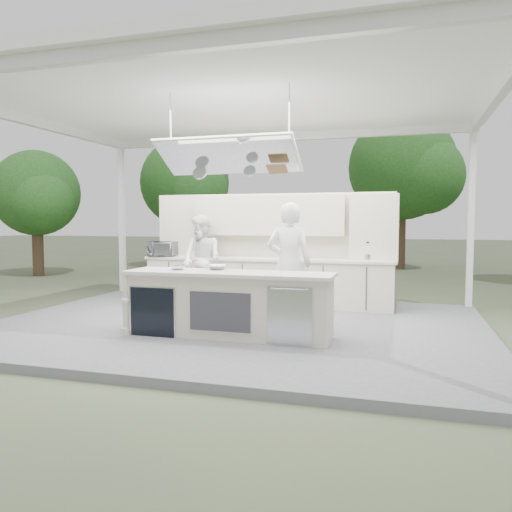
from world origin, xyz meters
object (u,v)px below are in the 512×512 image
(demo_island, at_px, (227,304))
(head_chef, at_px, (289,264))
(back_counter, at_px, (266,281))
(sous_chef, at_px, (202,260))

(demo_island, xyz_separation_m, head_chef, (0.70, 1.04, 0.52))
(head_chef, bearing_deg, back_counter, -69.28)
(back_counter, height_order, head_chef, head_chef)
(head_chef, bearing_deg, sous_chef, -39.30)
(demo_island, relative_size, head_chef, 1.56)
(head_chef, distance_m, sous_chef, 2.56)
(back_counter, relative_size, sous_chef, 2.80)
(sous_chef, bearing_deg, demo_island, -37.08)
(head_chef, bearing_deg, demo_island, 50.73)
(demo_island, bearing_deg, head_chef, 56.30)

